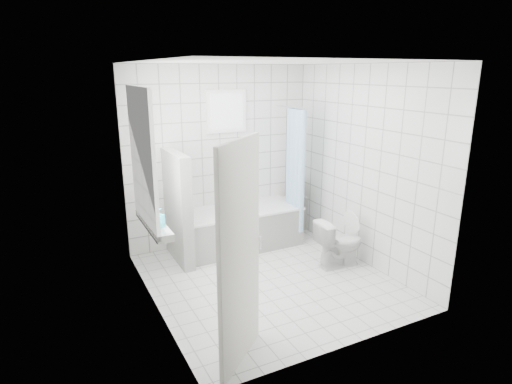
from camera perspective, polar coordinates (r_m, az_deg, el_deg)
ground at (r=5.43m, az=1.72°, el=-11.63°), size 3.00×3.00×0.00m
ceiling at (r=4.82m, az=1.98°, el=16.95°), size 3.00×3.00×0.00m
wall_back at (r=6.29m, az=-4.78°, el=4.75°), size 2.80×0.02×2.60m
wall_front at (r=3.78m, az=12.88°, el=-3.19°), size 2.80×0.02×2.60m
wall_left at (r=4.49m, az=-14.03°, el=-0.24°), size 0.02×3.00×2.60m
wall_right at (r=5.76m, az=14.15°, el=3.28°), size 0.02×3.00×2.60m
window_left at (r=4.71m, az=-14.59°, el=4.24°), size 0.01×0.90×1.40m
window_back at (r=6.20m, az=-3.89°, el=10.67°), size 0.50×0.01×0.50m
window_sill at (r=4.92m, az=-13.49°, el=-4.17°), size 0.18×1.02×0.08m
door at (r=3.64m, az=-2.18°, el=-8.66°), size 0.62×0.56×2.00m
bathtub at (r=6.29m, az=-2.10°, el=-4.78°), size 1.74×0.77×0.58m
partition_wall at (r=5.79m, az=-10.38°, el=-2.09°), size 0.15×0.85×1.50m
tiled_ledge at (r=6.99m, az=5.01°, el=-2.82°), size 0.40×0.24×0.55m
toilet at (r=5.78m, az=11.08°, el=-6.67°), size 0.66×0.41×0.64m
curtain_rod at (r=6.27m, az=4.71°, el=11.17°), size 0.02×0.80×0.02m
shower_curtain at (r=6.30m, az=5.15°, el=2.89°), size 0.14×0.48×1.78m
tub_faucet at (r=6.45m, az=-2.60°, el=0.96°), size 0.18×0.06×0.06m
sill_bottles at (r=4.88m, az=-13.54°, el=-2.23°), size 0.17×0.51×0.33m
ledge_bottles at (r=6.85m, az=5.34°, el=0.28°), size 0.20×0.18×0.28m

